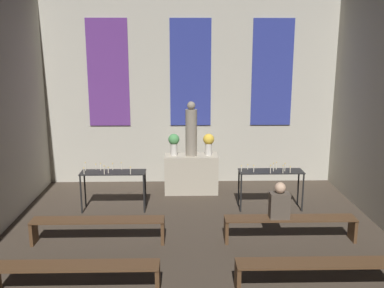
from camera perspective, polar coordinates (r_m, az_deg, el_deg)
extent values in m
cube|color=#B2AD9E|center=(11.20, -0.21, 7.01)|extent=(7.74, 0.12, 4.85)
cube|color=#60337F|center=(11.24, -11.12, 9.27)|extent=(1.05, 0.03, 2.71)
cube|color=navy|center=(11.08, -0.20, 9.46)|extent=(1.05, 0.03, 2.71)
cube|color=navy|center=(11.32, 10.64, 9.31)|extent=(1.05, 0.03, 2.71)
cube|color=#ADA38E|center=(10.65, -0.10, -3.99)|extent=(1.31, 0.57, 0.95)
cylinder|color=gray|center=(10.40, -0.10, 1.52)|extent=(0.28, 0.28, 1.13)
sphere|color=gray|center=(10.29, -0.10, 5.16)|extent=(0.20, 0.20, 0.20)
cylinder|color=beige|center=(10.48, -2.43, -0.71)|extent=(0.17, 0.17, 0.31)
sphere|color=#4C9351|center=(10.43, -2.44, 0.62)|extent=(0.27, 0.27, 0.27)
cylinder|color=beige|center=(10.50, 2.22, -0.69)|extent=(0.17, 0.17, 0.31)
sphere|color=gold|center=(10.45, 2.23, 0.64)|extent=(0.27, 0.27, 0.27)
cube|color=black|center=(9.56, -10.48, -3.73)|extent=(1.42, 0.45, 0.02)
cylinder|color=black|center=(9.64, -14.58, -6.53)|extent=(0.04, 0.04, 0.86)
cylinder|color=black|center=(9.42, -6.43, -6.64)|extent=(0.04, 0.04, 0.86)
cylinder|color=black|center=(10.00, -14.08, -5.80)|extent=(0.04, 0.04, 0.86)
cylinder|color=black|center=(9.79, -6.23, -5.88)|extent=(0.04, 0.04, 0.86)
cylinder|color=silver|center=(9.68, -10.52, -3.03)|extent=(0.02, 0.02, 0.14)
sphere|color=#F9CC4C|center=(9.66, -10.54, -2.57)|extent=(0.02, 0.02, 0.02)
cylinder|color=silver|center=(9.29, -8.21, -3.58)|extent=(0.02, 0.02, 0.15)
sphere|color=#F9CC4C|center=(9.27, -8.22, -3.07)|extent=(0.02, 0.02, 0.02)
cylinder|color=silver|center=(9.69, -12.08, -3.06)|extent=(0.02, 0.02, 0.15)
sphere|color=#F9CC4C|center=(9.66, -12.11, -2.57)|extent=(0.02, 0.02, 0.02)
cylinder|color=silver|center=(9.39, -11.63, -3.46)|extent=(0.02, 0.02, 0.17)
sphere|color=#F9CC4C|center=(9.36, -11.65, -2.88)|extent=(0.02, 0.02, 0.02)
cylinder|color=silver|center=(9.46, -11.10, -3.48)|extent=(0.02, 0.02, 0.12)
sphere|color=#F9CC4C|center=(9.44, -11.11, -3.07)|extent=(0.02, 0.02, 0.02)
cylinder|color=silver|center=(9.76, -14.02, -2.98)|extent=(0.02, 0.02, 0.17)
sphere|color=#F9CC4C|center=(9.73, -14.05, -2.42)|extent=(0.02, 0.02, 0.02)
cylinder|color=silver|center=(9.79, -12.69, -3.03)|extent=(0.02, 0.02, 0.11)
sphere|color=#F9CC4C|center=(9.77, -12.71, -2.65)|extent=(0.02, 0.02, 0.02)
cylinder|color=silver|center=(9.51, -14.20, -3.55)|extent=(0.02, 0.02, 0.12)
sphere|color=#F9CC4C|center=(9.49, -14.23, -3.12)|extent=(0.02, 0.02, 0.02)
cylinder|color=silver|center=(9.69, -9.40, -2.95)|extent=(0.02, 0.02, 0.14)
sphere|color=#F9CC4C|center=(9.67, -9.42, -2.47)|extent=(0.02, 0.02, 0.02)
cube|color=black|center=(9.63, 10.49, -3.59)|extent=(1.42, 0.45, 0.02)
cylinder|color=black|center=(9.47, 6.55, -6.54)|extent=(0.04, 0.04, 0.86)
cylinder|color=black|center=(9.75, 14.56, -6.31)|extent=(0.04, 0.04, 0.86)
cylinder|color=black|center=(9.83, 6.24, -5.79)|extent=(0.04, 0.04, 0.86)
cylinder|color=black|center=(10.10, 13.97, -5.60)|extent=(0.04, 0.04, 0.86)
cylinder|color=silver|center=(9.59, 10.80, -3.10)|extent=(0.02, 0.02, 0.17)
sphere|color=#F9CC4C|center=(9.56, 10.82, -2.54)|extent=(0.02, 0.02, 0.02)
cylinder|color=silver|center=(9.54, 12.96, -3.41)|extent=(0.02, 0.02, 0.12)
sphere|color=#F9CC4C|center=(9.52, 12.99, -2.99)|extent=(0.02, 0.02, 0.02)
cylinder|color=silver|center=(9.63, 12.29, -3.09)|extent=(0.02, 0.02, 0.17)
sphere|color=#F9CC4C|center=(9.61, 12.31, -2.53)|extent=(0.02, 0.02, 0.02)
cylinder|color=silver|center=(9.46, 8.23, -3.32)|extent=(0.02, 0.02, 0.13)
sphere|color=#F9CC4C|center=(9.44, 8.25, -2.86)|extent=(0.02, 0.02, 0.02)
cylinder|color=silver|center=(9.74, 11.18, -2.91)|extent=(0.02, 0.02, 0.15)
sphere|color=#F9CC4C|center=(9.72, 11.20, -2.41)|extent=(0.02, 0.02, 0.02)
cylinder|color=silver|center=(9.48, 12.04, -3.36)|extent=(0.02, 0.02, 0.16)
sphere|color=#F9CC4C|center=(9.46, 12.07, -2.82)|extent=(0.02, 0.02, 0.02)
cylinder|color=silver|center=(9.46, 6.60, -3.33)|extent=(0.02, 0.02, 0.12)
sphere|color=#F9CC4C|center=(9.44, 6.61, -2.92)|extent=(0.02, 0.02, 0.02)
cylinder|color=silver|center=(9.43, 10.42, -3.38)|extent=(0.02, 0.02, 0.16)
sphere|color=#F9CC4C|center=(9.40, 10.45, -2.85)|extent=(0.02, 0.02, 0.02)
cylinder|color=silver|center=(9.65, 7.44, -3.10)|extent=(0.02, 0.02, 0.10)
sphere|color=#F9CC4C|center=(9.63, 7.45, -2.75)|extent=(0.02, 0.02, 0.02)
cube|color=#4C331E|center=(6.67, -15.27, -15.39)|extent=(2.44, 0.36, 0.03)
cube|color=#4C331E|center=(6.61, -4.59, -17.52)|extent=(0.06, 0.32, 0.44)
cube|color=#4C331E|center=(6.79, 16.52, -14.97)|extent=(2.44, 0.36, 0.03)
cube|color=#4C331E|center=(6.65, 6.11, -17.36)|extent=(0.06, 0.32, 0.44)
cube|color=#4C331E|center=(8.16, -12.45, -9.86)|extent=(2.44, 0.36, 0.03)
cube|color=#4C331E|center=(8.56, -20.36, -10.97)|extent=(0.06, 0.32, 0.44)
cube|color=#4C331E|center=(8.11, -3.92, -11.50)|extent=(0.06, 0.32, 0.44)
cube|color=#4C331E|center=(8.25, 12.96, -9.62)|extent=(2.44, 0.36, 0.03)
cube|color=#4C331E|center=(8.14, 4.57, -11.41)|extent=(0.06, 0.32, 0.44)
cube|color=#4C331E|center=(8.71, 20.63, -10.58)|extent=(0.06, 0.32, 0.44)
cube|color=#4C4238|center=(8.11, 11.57, -8.03)|extent=(0.36, 0.24, 0.48)
sphere|color=tan|center=(8.00, 11.68, -5.74)|extent=(0.20, 0.20, 0.20)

